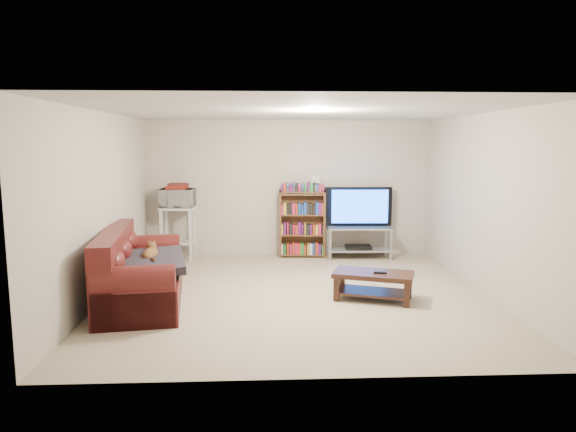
{
  "coord_description": "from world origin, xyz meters",
  "views": [
    {
      "loc": [
        -0.44,
        -6.63,
        1.99
      ],
      "look_at": [
        -0.1,
        0.4,
        1.0
      ],
      "focal_mm": 32.0,
      "sensor_mm": 36.0,
      "label": 1
    }
  ],
  "objects": [
    {
      "name": "shelf_clutter",
      "position": [
        0.34,
        2.31,
        1.28
      ],
      "size": [
        0.6,
        0.2,
        0.28
      ],
      "rotation": [
        0.0,
        0.0,
        -0.07
      ],
      "color": "silver",
      "rests_on": "bookshelf"
    },
    {
      "name": "blanket",
      "position": [
        -1.86,
        -0.35,
        0.54
      ],
      "size": [
        1.05,
        1.23,
        0.19
      ],
      "primitive_type": "cube",
      "rotation": [
        0.05,
        -0.04,
        0.22
      ],
      "color": "#29252E",
      "rests_on": "sofa"
    },
    {
      "name": "ceiling",
      "position": [
        0.0,
        0.0,
        2.4
      ],
      "size": [
        5.0,
        5.0,
        0.0
      ],
      "primitive_type": "plane",
      "rotation": [
        3.14,
        0.0,
        0.0
      ],
      "color": "white",
      "rests_on": "ground"
    },
    {
      "name": "bookshelf",
      "position": [
        0.24,
        2.3,
        0.61
      ],
      "size": [
        0.83,
        0.31,
        1.17
      ],
      "rotation": [
        0.0,
        0.0,
        -0.07
      ],
      "color": "brown",
      "rests_on": "floor"
    },
    {
      "name": "dvd_player",
      "position": [
        1.23,
        2.17,
        0.19
      ],
      "size": [
        0.45,
        0.32,
        0.06
      ],
      "primitive_type": "cube",
      "rotation": [
        0.0,
        0.0,
        -0.03
      ],
      "color": "black",
      "rests_on": "tv_stand"
    },
    {
      "name": "microwave_stand",
      "position": [
        -1.91,
        2.17,
        0.59
      ],
      "size": [
        0.6,
        0.46,
        0.92
      ],
      "rotation": [
        0.0,
        0.0,
        -0.08
      ],
      "color": "silver",
      "rests_on": "floor"
    },
    {
      "name": "game_boxes",
      "position": [
        -1.91,
        2.17,
        1.26
      ],
      "size": [
        0.36,
        0.32,
        0.05
      ],
      "primitive_type": "cube",
      "rotation": [
        0.0,
        0.0,
        -0.08
      ],
      "color": "maroon",
      "rests_on": "microwave"
    },
    {
      "name": "coffee_table",
      "position": [
        0.96,
        -0.29,
        0.25
      ],
      "size": [
        1.11,
        0.81,
        0.36
      ],
      "rotation": [
        0.0,
        0.0,
        -0.35
      ],
      "color": "black",
      "rests_on": "floor"
    },
    {
      "name": "wall_front",
      "position": [
        0.0,
        -2.5,
        1.2
      ],
      "size": [
        5.0,
        0.0,
        5.0
      ],
      "primitive_type": "plane",
      "rotation": [
        -1.57,
        0.0,
        0.0
      ],
      "color": "beige",
      "rests_on": "ground"
    },
    {
      "name": "wall_back",
      "position": [
        0.0,
        2.5,
        1.2
      ],
      "size": [
        5.0,
        0.0,
        5.0
      ],
      "primitive_type": "plane",
      "rotation": [
        1.57,
        0.0,
        0.0
      ],
      "color": "beige",
      "rests_on": "ground"
    },
    {
      "name": "microwave",
      "position": [
        -1.91,
        2.17,
        1.07
      ],
      "size": [
        0.59,
        0.43,
        0.31
      ],
      "primitive_type": "imported",
      "rotation": [
        0.0,
        0.0,
        -0.08
      ],
      "color": "silver",
      "rests_on": "microwave_stand"
    },
    {
      "name": "floor",
      "position": [
        0.0,
        0.0,
        0.0
      ],
      "size": [
        5.0,
        5.0,
        0.0
      ],
      "primitive_type": "plane",
      "color": "#BBAA8B",
      "rests_on": "ground"
    },
    {
      "name": "cat",
      "position": [
        -1.88,
        -0.15,
        0.6
      ],
      "size": [
        0.31,
        0.61,
        0.18
      ],
      "primitive_type": null,
      "rotation": [
        0.0,
        0.0,
        0.14
      ],
      "color": "brown",
      "rests_on": "sofa"
    },
    {
      "name": "sofa",
      "position": [
        -2.06,
        -0.23,
        0.32
      ],
      "size": [
        1.21,
        2.26,
        0.92
      ],
      "rotation": [
        0.0,
        0.0,
        0.14
      ],
      "color": "#4F1514",
      "rests_on": "floor"
    },
    {
      "name": "wall_left",
      "position": [
        -2.5,
        0.0,
        1.2
      ],
      "size": [
        0.0,
        5.0,
        5.0
      ],
      "primitive_type": "plane",
      "rotation": [
        1.57,
        0.0,
        1.57
      ],
      "color": "beige",
      "rests_on": "ground"
    },
    {
      "name": "wall_right",
      "position": [
        2.5,
        0.0,
        1.2
      ],
      "size": [
        0.0,
        5.0,
        5.0
      ],
      "primitive_type": "plane",
      "rotation": [
        1.57,
        0.0,
        -1.57
      ],
      "color": "beige",
      "rests_on": "ground"
    },
    {
      "name": "tv_stand",
      "position": [
        1.23,
        2.17,
        0.37
      ],
      "size": [
        1.12,
        0.53,
        0.55
      ],
      "rotation": [
        0.0,
        0.0,
        -0.03
      ],
      "color": "#999EA3",
      "rests_on": "floor"
    },
    {
      "name": "television",
      "position": [
        1.23,
        2.17,
        0.9
      ],
      "size": [
        1.2,
        0.19,
        0.69
      ],
      "primitive_type": "imported",
      "rotation": [
        0.0,
        0.0,
        3.11
      ],
      "color": "black",
      "rests_on": "tv_stand"
    },
    {
      "name": "remote",
      "position": [
        1.03,
        -0.36,
        0.37
      ],
      "size": [
        0.17,
        0.08,
        0.02
      ],
      "primitive_type": "cube",
      "rotation": [
        0.0,
        0.0,
        -0.2
      ],
      "color": "black",
      "rests_on": "coffee_table"
    }
  ]
}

